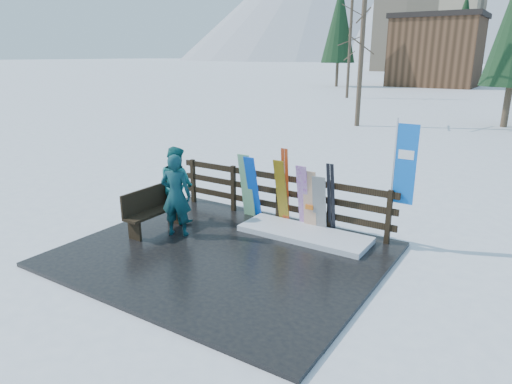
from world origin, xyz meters
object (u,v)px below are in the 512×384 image
Objects in this scene: snowboard_1 at (247,186)px; snowboard_3 at (303,197)px; snowboard_2 at (282,192)px; rental_flag at (402,169)px; person_front at (176,195)px; snowboard_5 at (310,201)px; snowboard_4 at (319,205)px; bench at (152,208)px; person_back at (177,184)px; snowboard_0 at (253,187)px.

snowboard_3 is at bearing 0.00° from snowboard_1.
snowboard_1 is at bearing -180.00° from snowboard_3.
snowboard_1 is at bearing 180.00° from snowboard_2.
rental_flag is at bearing 7.59° from snowboard_3.
snowboard_2 is 2.37m from person_front.
rental_flag reaches higher than snowboard_5.
snowboard_1 is 0.61× the size of rental_flag.
snowboard_3 reaches higher than snowboard_4.
bench is at bearing -146.11° from snowboard_3.
person_front is (-2.53, -1.76, 0.25)m from snowboard_4.
snowboard_2 is at bearing -145.61° from person_back.
person_front is (-1.59, -1.76, 0.12)m from snowboard_2.
snowboard_1 is at bearing -175.62° from rental_flag.
person_back is at bearing -158.78° from snowboard_3.
snowboard_4 is (1.72, 0.00, -0.12)m from snowboard_0.
snowboard_0 is 0.99× the size of snowboard_1.
snowboard_4 is 3.33m from person_back.
person_front reaches higher than bench.
snowboard_3 is 0.84× the size of person_front.
snowboard_4 is at bearing -0.00° from snowboard_1.
snowboard_1 is 1.64m from person_back.
rental_flag is 1.47× the size of person_back.
snowboard_2 is 2.45m from person_back.
snowboard_1 is 0.96m from snowboard_2.
snowboard_0 reaches higher than snowboard_5.
snowboard_4 reaches higher than bench.
snowboard_1 is 1.50m from snowboard_3.
snowboard_4 is (0.94, -0.00, -0.13)m from snowboard_2.
snowboard_5 is 2.09m from rental_flag.
snowboard_5 is (2.94, 1.86, 0.18)m from bench.
snowboard_0 is 1.49m from snowboard_5.
bench is at bearing -13.73° from person_front.
person_front is at bearing -114.59° from snowboard_0.
bench is 0.99× the size of snowboard_3.
person_back is (0.03, 0.80, 0.37)m from bench.
snowboard_2 is 0.54m from snowboard_3.
rental_flag is 5.00m from person_back.
person_front reaches higher than snowboard_4.
snowboard_0 is 1.94m from person_front.
snowboard_1 is 0.88× the size of person_front.
person_front is (-0.81, -1.76, 0.13)m from snowboard_0.
snowboard_3 is at bearing 180.00° from snowboard_5.
snowboard_1 reaches higher than snowboard_3.
snowboard_4 is at bearing 0.00° from snowboard_0.
person_back is (-2.74, -1.07, 0.14)m from snowboard_3.
rental_flag is (3.35, 0.27, 0.84)m from snowboard_0.
snowboard_1 reaches higher than snowboard_2.
snowboard_4 is at bearing -167.92° from person_front.
snowboard_0 reaches higher than snowboard_3.
person_back reaches higher than snowboard_1.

